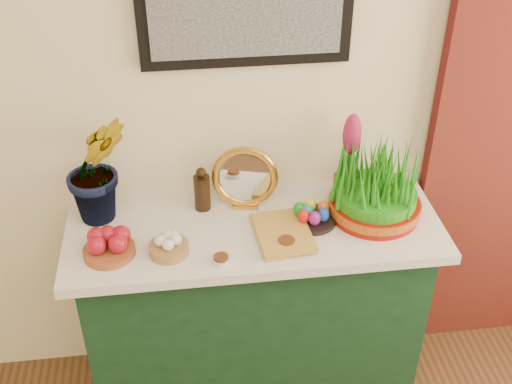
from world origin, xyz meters
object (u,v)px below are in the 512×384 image
at_px(book, 257,236).
at_px(wheatgrass_sabzeh, 377,186).
at_px(mirror, 245,178).
at_px(sideboard, 254,313).
at_px(hyacinth_green, 95,152).

bearing_deg(book, wheatgrass_sabzeh, 7.92).
relative_size(book, wheatgrass_sabzeh, 0.74).
xyz_separation_m(mirror, wheatgrass_sabzeh, (0.48, -0.12, 0.00)).
distance_m(sideboard, wheatgrass_sabzeh, 0.75).
bearing_deg(sideboard, hyacinth_green, 167.70).
height_order(sideboard, hyacinth_green, hyacinth_green).
distance_m(hyacinth_green, book, 0.65).
bearing_deg(hyacinth_green, wheatgrass_sabzeh, -21.26).
bearing_deg(mirror, book, -85.96).
relative_size(sideboard, wheatgrass_sabzeh, 3.71).
relative_size(hyacinth_green, book, 2.19).
xyz_separation_m(hyacinth_green, book, (0.55, -0.22, -0.27)).
xyz_separation_m(hyacinth_green, mirror, (0.54, 0.01, -0.16)).
bearing_deg(mirror, sideboard, -81.39).
height_order(hyacinth_green, mirror, hyacinth_green).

